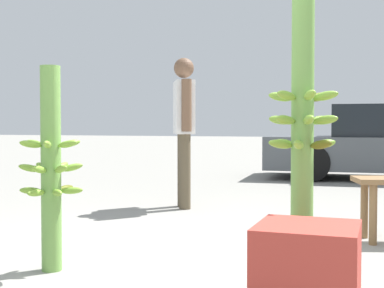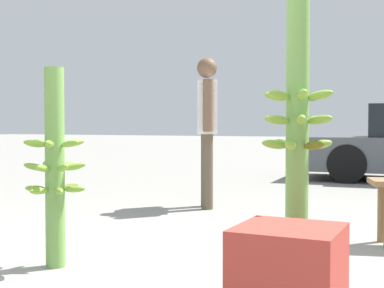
# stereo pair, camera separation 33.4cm
# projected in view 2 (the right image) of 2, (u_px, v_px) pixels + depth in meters

# --- Properties ---
(ground_plane) EXTENTS (80.00, 80.00, 0.00)m
(ground_plane) POSITION_uv_depth(u_px,v_px,m) (159.00, 285.00, 3.04)
(ground_plane) COLOR gray
(banana_stalk_left) EXTENTS (0.40, 0.40, 1.28)m
(banana_stalk_left) POSITION_uv_depth(u_px,v_px,m) (55.00, 167.00, 3.41)
(banana_stalk_left) COLOR #6B9E47
(banana_stalk_left) RESTS_ON ground_plane
(banana_stalk_center) EXTENTS (0.40, 0.40, 1.74)m
(banana_stalk_center) POSITION_uv_depth(u_px,v_px,m) (297.00, 130.00, 2.91)
(banana_stalk_center) COLOR #6B9E47
(banana_stalk_center) RESTS_ON ground_plane
(vendor_person) EXTENTS (0.39, 0.65, 1.65)m
(vendor_person) POSITION_uv_depth(u_px,v_px,m) (207.00, 119.00, 5.86)
(vendor_person) COLOR brown
(vendor_person) RESTS_ON ground_plane
(produce_crate) EXTENTS (0.45, 0.45, 0.45)m
(produce_crate) POSITION_uv_depth(u_px,v_px,m) (289.00, 277.00, 2.39)
(produce_crate) COLOR #B2382D
(produce_crate) RESTS_ON ground_plane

